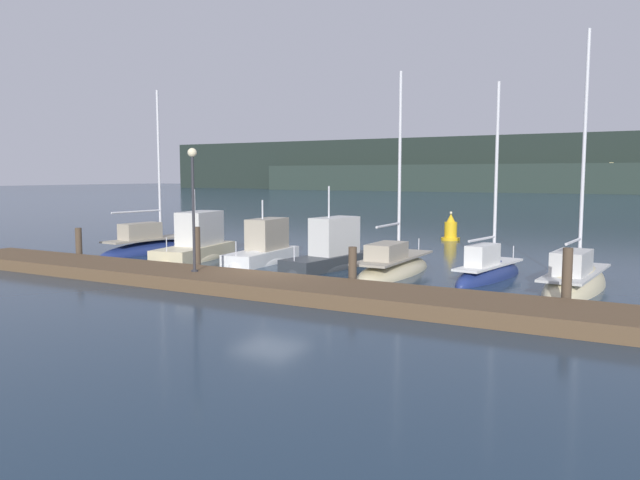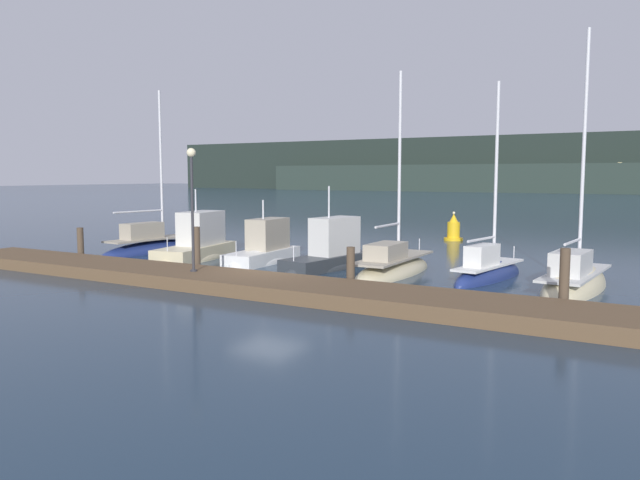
% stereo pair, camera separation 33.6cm
% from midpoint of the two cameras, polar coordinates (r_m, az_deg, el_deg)
% --- Properties ---
extents(ground_plane, '(400.00, 400.00, 0.00)m').
position_cam_midpoint_polar(ground_plane, '(22.81, -5.05, -3.85)').
color(ground_plane, '#1E3347').
extents(dock, '(29.27, 2.80, 0.45)m').
position_cam_midpoint_polar(dock, '(21.43, -7.60, -3.90)').
color(dock, brown).
rests_on(dock, ground).
extents(mooring_pile_0, '(0.28, 0.28, 1.56)m').
position_cam_midpoint_polar(mooring_pile_0, '(29.59, -21.49, -0.47)').
color(mooring_pile_0, '#4C3D2D').
rests_on(mooring_pile_0, ground).
extents(mooring_pile_1, '(0.28, 0.28, 1.88)m').
position_cam_midpoint_polar(mooring_pile_1, '(24.71, -11.57, -0.99)').
color(mooring_pile_1, '#4C3D2D').
rests_on(mooring_pile_1, ground).
extents(mooring_pile_2, '(0.28, 0.28, 1.48)m').
position_cam_midpoint_polar(mooring_pile_2, '(20.95, 2.53, -2.65)').
color(mooring_pile_2, '#4C3D2D').
rests_on(mooring_pile_2, ground).
extents(mooring_pile_3, '(0.28, 0.28, 1.84)m').
position_cam_midpoint_polar(mooring_pile_3, '(18.89, 21.16, -3.45)').
color(mooring_pile_3, '#4C3D2D').
rests_on(mooring_pile_3, ground).
extents(sailboat_berth_1, '(2.06, 6.55, 8.67)m').
position_cam_midpoint_polar(sailboat_berth_1, '(32.54, -15.41, -0.76)').
color(sailboat_berth_1, navy).
rests_on(sailboat_berth_1, ground).
extents(motorboat_berth_2, '(2.83, 5.67, 3.89)m').
position_cam_midpoint_polar(motorboat_berth_2, '(29.46, -11.63, -1.02)').
color(motorboat_berth_2, beige).
rests_on(motorboat_berth_2, ground).
extents(motorboat_berth_3, '(1.92, 5.04, 3.42)m').
position_cam_midpoint_polar(motorboat_berth_3, '(27.79, -5.59, -1.45)').
color(motorboat_berth_3, white).
rests_on(motorboat_berth_3, ground).
extents(motorboat_berth_4, '(2.24, 5.33, 3.98)m').
position_cam_midpoint_polar(motorboat_berth_4, '(26.01, 0.46, -1.78)').
color(motorboat_berth_4, '#2D3338').
rests_on(motorboat_berth_4, ground).
extents(sailboat_berth_5, '(1.82, 6.32, 8.50)m').
position_cam_midpoint_polar(sailboat_berth_5, '(24.63, 6.31, -2.80)').
color(sailboat_berth_5, beige).
rests_on(sailboat_berth_5, ground).
extents(sailboat_berth_6, '(1.96, 5.22, 7.94)m').
position_cam_midpoint_polar(sailboat_berth_6, '(24.14, 14.75, -3.09)').
color(sailboat_berth_6, navy).
rests_on(sailboat_berth_6, ground).
extents(sailboat_berth_7, '(2.09, 6.18, 9.54)m').
position_cam_midpoint_polar(sailboat_berth_7, '(22.75, 21.88, -3.95)').
color(sailboat_berth_7, beige).
rests_on(sailboat_berth_7, ground).
extents(channel_buoy, '(1.11, 1.11, 1.72)m').
position_cam_midpoint_polar(channel_buoy, '(37.92, 11.61, 0.91)').
color(channel_buoy, gold).
rests_on(channel_buoy, ground).
extents(dock_lamppost, '(0.32, 0.32, 4.37)m').
position_cam_midpoint_polar(dock_lamppost, '(22.45, -11.96, 4.47)').
color(dock_lamppost, '#2D2D33').
rests_on(dock_lamppost, dock).
extents(hillside_backdrop, '(240.00, 23.00, 13.12)m').
position_cam_midpoint_polar(hillside_backdrop, '(153.84, 24.31, 6.24)').
color(hillside_backdrop, '#1E2823').
rests_on(hillside_backdrop, ground).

